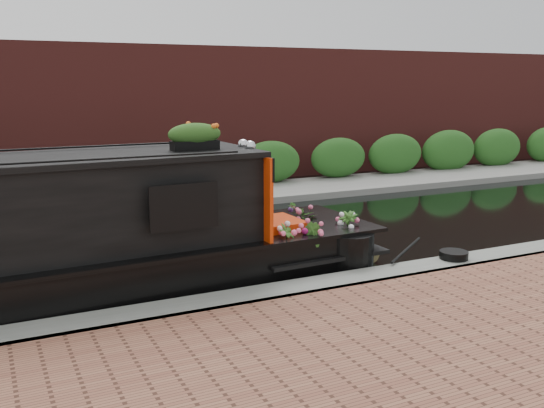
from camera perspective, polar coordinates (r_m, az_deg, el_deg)
name	(u,v)px	position (r m, az deg, el deg)	size (l,w,h in m)	color
ground	(169,251)	(10.98, -9.71, -4.42)	(80.00, 80.00, 0.00)	black
near_bank_coping	(241,314)	(8.02, -2.94, -10.31)	(40.00, 0.60, 0.50)	gray
far_bank_path	(118,208)	(14.95, -14.25, -0.38)	(40.00, 2.40, 0.34)	gray
far_hedge	(111,202)	(15.82, -14.92, 0.23)	(40.00, 1.10, 2.80)	#25571D
far_brick_wall	(96,189)	(17.86, -16.24, 1.40)	(40.00, 1.00, 8.00)	maroon
rope_fender	(366,252)	(10.38, 8.87, -4.53)	(0.28, 0.28, 0.36)	olive
coiled_mooring_rope	(454,255)	(9.92, 16.74, -4.61)	(0.44, 0.44, 0.12)	black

